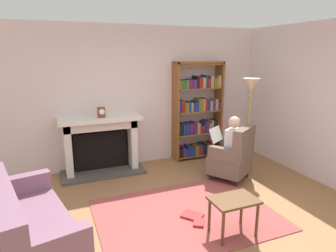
{
  "coord_description": "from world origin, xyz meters",
  "views": [
    {
      "loc": [
        -1.6,
        -2.98,
        2.16
      ],
      "look_at": [
        0.1,
        1.2,
        1.05
      ],
      "focal_mm": 31.29,
      "sensor_mm": 36.0,
      "label": 1
    }
  ],
  "objects_px": {
    "fireplace": "(101,143)",
    "floor_lamp": "(251,93)",
    "mantel_clock": "(101,112)",
    "bookshelf": "(198,113)",
    "seated_reader": "(228,145)",
    "sofa_floral": "(30,228)",
    "armchair_reading": "(233,157)",
    "side_table": "(234,205)"
  },
  "relations": [
    {
      "from": "mantel_clock",
      "to": "floor_lamp",
      "type": "bearing_deg",
      "value": -16.6
    },
    {
      "from": "side_table",
      "to": "armchair_reading",
      "type": "bearing_deg",
      "value": 55.78
    },
    {
      "from": "armchair_reading",
      "to": "sofa_floral",
      "type": "relative_size",
      "value": 0.53
    },
    {
      "from": "bookshelf",
      "to": "floor_lamp",
      "type": "xyz_separation_m",
      "value": [
        0.59,
        -0.91,
        0.5
      ]
    },
    {
      "from": "sofa_floral",
      "to": "armchair_reading",
      "type": "bearing_deg",
      "value": -87.89
    },
    {
      "from": "bookshelf",
      "to": "side_table",
      "type": "xyz_separation_m",
      "value": [
        -0.9,
        -2.66,
        -0.57
      ]
    },
    {
      "from": "seated_reader",
      "to": "sofa_floral",
      "type": "bearing_deg",
      "value": -16.33
    },
    {
      "from": "fireplace",
      "to": "sofa_floral",
      "type": "height_order",
      "value": "fireplace"
    },
    {
      "from": "bookshelf",
      "to": "seated_reader",
      "type": "height_order",
      "value": "bookshelf"
    },
    {
      "from": "mantel_clock",
      "to": "sofa_floral",
      "type": "height_order",
      "value": "mantel_clock"
    },
    {
      "from": "side_table",
      "to": "floor_lamp",
      "type": "relative_size",
      "value": 0.32
    },
    {
      "from": "mantel_clock",
      "to": "bookshelf",
      "type": "height_order",
      "value": "bookshelf"
    },
    {
      "from": "mantel_clock",
      "to": "bookshelf",
      "type": "bearing_deg",
      "value": 3.84
    },
    {
      "from": "armchair_reading",
      "to": "side_table",
      "type": "distance_m",
      "value": 1.67
    },
    {
      "from": "armchair_reading",
      "to": "seated_reader",
      "type": "bearing_deg",
      "value": -90.0
    },
    {
      "from": "bookshelf",
      "to": "side_table",
      "type": "bearing_deg",
      "value": -108.81
    },
    {
      "from": "mantel_clock",
      "to": "armchair_reading",
      "type": "distance_m",
      "value": 2.45
    },
    {
      "from": "seated_reader",
      "to": "floor_lamp",
      "type": "relative_size",
      "value": 0.66
    },
    {
      "from": "mantel_clock",
      "to": "seated_reader",
      "type": "distance_m",
      "value": 2.3
    },
    {
      "from": "floor_lamp",
      "to": "mantel_clock",
      "type": "bearing_deg",
      "value": 163.4
    },
    {
      "from": "mantel_clock",
      "to": "armchair_reading",
      "type": "bearing_deg",
      "value": -29.2
    },
    {
      "from": "armchair_reading",
      "to": "sofa_floral",
      "type": "height_order",
      "value": "armchair_reading"
    },
    {
      "from": "seated_reader",
      "to": "side_table",
      "type": "relative_size",
      "value": 2.04
    },
    {
      "from": "side_table",
      "to": "floor_lamp",
      "type": "distance_m",
      "value": 2.53
    },
    {
      "from": "fireplace",
      "to": "floor_lamp",
      "type": "xyz_separation_m",
      "value": [
        2.63,
        -0.88,
        0.9
      ]
    },
    {
      "from": "seated_reader",
      "to": "sofa_floral",
      "type": "height_order",
      "value": "seated_reader"
    },
    {
      "from": "fireplace",
      "to": "side_table",
      "type": "height_order",
      "value": "fireplace"
    },
    {
      "from": "seated_reader",
      "to": "floor_lamp",
      "type": "xyz_separation_m",
      "value": [
        0.62,
        0.27,
        0.85
      ]
    },
    {
      "from": "fireplace",
      "to": "seated_reader",
      "type": "relative_size",
      "value": 1.31
    },
    {
      "from": "fireplace",
      "to": "floor_lamp",
      "type": "distance_m",
      "value": 2.92
    },
    {
      "from": "mantel_clock",
      "to": "bookshelf",
      "type": "relative_size",
      "value": 0.09
    },
    {
      "from": "side_table",
      "to": "bookshelf",
      "type": "bearing_deg",
      "value": 71.19
    },
    {
      "from": "fireplace",
      "to": "seated_reader",
      "type": "distance_m",
      "value": 2.31
    },
    {
      "from": "mantel_clock",
      "to": "bookshelf",
      "type": "distance_m",
      "value": 2.03
    },
    {
      "from": "bookshelf",
      "to": "seated_reader",
      "type": "distance_m",
      "value": 1.23
    },
    {
      "from": "side_table",
      "to": "floor_lamp",
      "type": "bearing_deg",
      "value": 49.36
    },
    {
      "from": "seated_reader",
      "to": "side_table",
      "type": "bearing_deg",
      "value": 26.26
    },
    {
      "from": "bookshelf",
      "to": "seated_reader",
      "type": "relative_size",
      "value": 1.77
    },
    {
      "from": "seated_reader",
      "to": "sofa_floral",
      "type": "distance_m",
      "value": 3.29
    },
    {
      "from": "seated_reader",
      "to": "side_table",
      "type": "distance_m",
      "value": 1.73
    },
    {
      "from": "sofa_floral",
      "to": "floor_lamp",
      "type": "height_order",
      "value": "floor_lamp"
    },
    {
      "from": "mantel_clock",
      "to": "floor_lamp",
      "type": "height_order",
      "value": "floor_lamp"
    }
  ]
}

